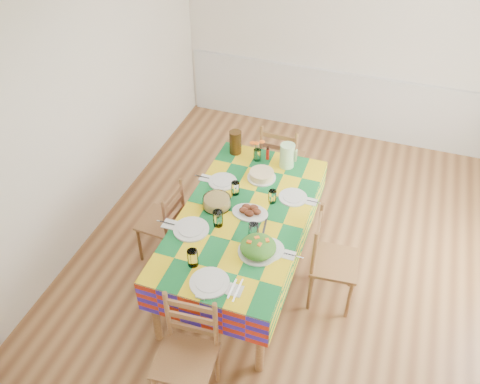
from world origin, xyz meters
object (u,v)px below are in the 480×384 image
Objects in this scene: chair_far at (281,161)px; chair_right at (330,261)px; dining_table at (244,222)px; green_pitcher at (287,156)px; chair_left at (164,222)px; meat_platter at (250,211)px; tea_pitcher at (235,142)px; chair_near at (187,355)px.

chair_far is 1.02× the size of chair_right.
green_pitcher is (0.18, 0.85, 0.22)m from dining_table.
green_pitcher is at bearing 33.10° from chair_right.
chair_left reaches higher than dining_table.
tea_pitcher is at bearing 117.48° from meat_platter.
chair_far is 1.58m from chair_left.
dining_table is 0.89m from chair_left.
chair_left is (-0.45, -0.90, -0.49)m from tea_pitcher.
dining_table is 0.13m from meat_platter.
chair_near is 0.99× the size of chair_far.
green_pitcher is at bearing -5.03° from tea_pitcher.
chair_right reaches higher than meat_platter.
green_pitcher is at bearing 78.22° from dining_table.
chair_near is 2.66m from chair_far.
chair_near is at bearing -79.91° from tea_pitcher.
chair_far is (-0.05, 1.30, -0.34)m from meat_platter.
dining_table is at bearing 91.44° from chair_far.
chair_far reaches higher than meat_platter.
chair_right is at bearing -36.04° from tea_pitcher.
chair_left is (-0.84, -1.33, -0.04)m from chair_far.
chair_far is at bearing 47.10° from tea_pitcher.
tea_pitcher is at bearing 157.67° from chair_left.
chair_far is at bearing 110.37° from green_pitcher.
green_pitcher reaches higher than chair_right.
chair_near is 1.57m from chair_right.
chair_far is at bearing 27.47° from chair_right.
chair_right is (1.69, -0.00, 0.04)m from chair_left.
dining_table is 2.06× the size of chair_far.
green_pitcher reaches higher than chair_near.
chair_near is at bearing 36.37° from chair_left.
dining_table is at bearing 84.87° from chair_right.
dining_table is 1.35m from chair_near.
tea_pitcher is 0.25× the size of chair_far.
meat_platter is at bearing 82.46° from chair_right.
chair_near is at bearing 91.35° from chair_far.
chair_far is 1.10× the size of chair_left.
meat_platter is 0.98m from tea_pitcher.
dining_table is at bearing -66.04° from tea_pitcher.
meat_platter is 0.33× the size of chair_near.
chair_left is (-0.85, -0.00, -0.27)m from dining_table.
green_pitcher is at bearing 111.76° from chair_far.
chair_left is at bearing 59.02° from chair_far.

